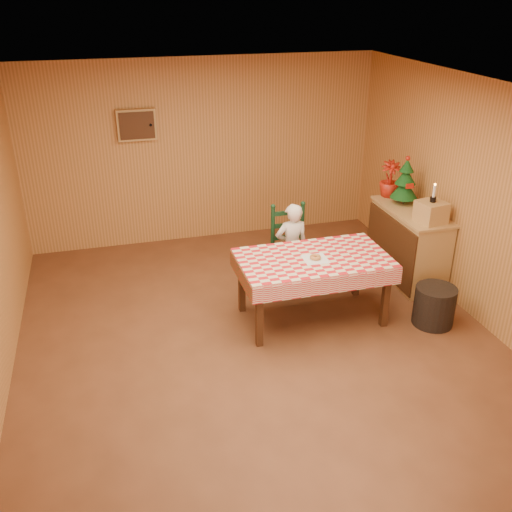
{
  "coord_description": "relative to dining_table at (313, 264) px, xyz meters",
  "views": [
    {
      "loc": [
        -1.41,
        -4.85,
        3.47
      ],
      "look_at": [
        0.0,
        0.2,
        0.95
      ],
      "focal_mm": 40.0,
      "sensor_mm": 36.0,
      "label": 1
    }
  ],
  "objects": [
    {
      "name": "cabin_walls",
      "position": [
        -0.7,
        0.17,
        1.14
      ],
      "size": [
        5.1,
        6.05,
        2.65
      ],
      "color": "#C38446",
      "rests_on": "ground"
    },
    {
      "name": "donut",
      "position": [
        -0.0,
        -0.05,
        0.11
      ],
      "size": [
        0.16,
        0.16,
        0.04
      ],
      "primitive_type": "torus",
      "rotation": [
        0.0,
        0.0,
        -0.34
      ],
      "color": "#C68447",
      "rests_on": "napkin"
    },
    {
      "name": "napkin",
      "position": [
        -0.0,
        -0.05,
        0.08
      ],
      "size": [
        0.27,
        0.27,
        0.0
      ],
      "primitive_type": "cube",
      "rotation": [
        0.0,
        0.0,
        -0.03
      ],
      "color": "white",
      "rests_on": "dining_table"
    },
    {
      "name": "flower_arrangement",
      "position": [
        1.48,
        1.17,
        0.48
      ],
      "size": [
        0.3,
        0.3,
        0.47
      ],
      "primitive_type": "imported",
      "rotation": [
        0.0,
        0.0,
        -0.17
      ],
      "color": "#AB1E0F",
      "rests_on": "shelf_unit"
    },
    {
      "name": "shelf_unit",
      "position": [
        1.53,
        0.62,
        -0.22
      ],
      "size": [
        0.54,
        1.24,
        0.93
      ],
      "color": "tan",
      "rests_on": "ground"
    },
    {
      "name": "dining_table",
      "position": [
        0.0,
        0.0,
        0.0
      ],
      "size": [
        1.66,
        0.96,
        0.77
      ],
      "color": "#452512",
      "rests_on": "ground"
    },
    {
      "name": "christmas_tree",
      "position": [
        1.53,
        0.87,
        0.52
      ],
      "size": [
        0.34,
        0.34,
        0.62
      ],
      "color": "#452512",
      "rests_on": "shelf_unit"
    },
    {
      "name": "storage_bin",
      "position": [
        1.27,
        -0.48,
        -0.46
      ],
      "size": [
        0.49,
        0.49,
        0.45
      ],
      "primitive_type": "cylinder",
      "rotation": [
        0.0,
        0.0,
        -0.08
      ],
      "color": "black",
      "rests_on": "ground"
    },
    {
      "name": "ground",
      "position": [
        -0.7,
        -0.36,
        -0.69
      ],
      "size": [
        6.0,
        6.0,
        0.0
      ],
      "primitive_type": "plane",
      "color": "brown",
      "rests_on": "ground"
    },
    {
      "name": "ladder_chair",
      "position": [
        0.0,
        0.79,
        -0.18
      ],
      "size": [
        0.44,
        0.4,
        1.08
      ],
      "color": "black",
      "rests_on": "ground"
    },
    {
      "name": "crate",
      "position": [
        1.53,
        0.22,
        0.37
      ],
      "size": [
        0.35,
        0.35,
        0.25
      ],
      "primitive_type": "cube",
      "rotation": [
        0.0,
        0.0,
        0.17
      ],
      "color": "tan",
      "rests_on": "shelf_unit"
    },
    {
      "name": "candle_set",
      "position": [
        1.53,
        0.22,
        0.56
      ],
      "size": [
        0.07,
        0.07,
        0.22
      ],
      "color": "black",
      "rests_on": "crate"
    },
    {
      "name": "seated_child",
      "position": [
        -0.0,
        0.73,
        -0.13
      ],
      "size": [
        0.41,
        0.27,
        1.12
      ],
      "primitive_type": "imported",
      "rotation": [
        0.0,
        0.0,
        3.14
      ],
      "color": "white",
      "rests_on": "ground"
    }
  ]
}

